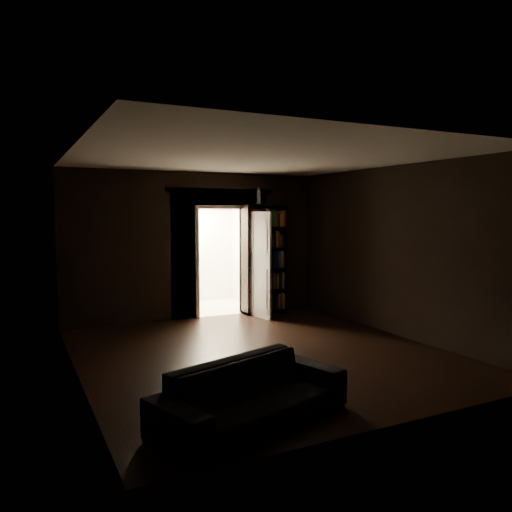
{
  "coord_description": "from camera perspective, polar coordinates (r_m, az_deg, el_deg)",
  "views": [
    {
      "loc": [
        -3.19,
        -6.3,
        2.03
      ],
      "look_at": [
        0.37,
        0.9,
        1.33
      ],
      "focal_mm": 35.0,
      "sensor_mm": 36.0,
      "label": 1
    }
  ],
  "objects": [
    {
      "name": "kitchen_alcove",
      "position": [
        10.85,
        -6.33,
        0.62
      ],
      "size": [
        2.2,
        1.8,
        2.6
      ],
      "color": "beige",
      "rests_on": "ground"
    },
    {
      "name": "figurine",
      "position": [
        10.02,
        0.3,
        6.92
      ],
      "size": [
        0.12,
        0.12,
        0.34
      ],
      "primitive_type": "cube",
      "rotation": [
        0.0,
        0.0,
        -0.03
      ],
      "color": "white",
      "rests_on": "bookshelf"
    },
    {
      "name": "room_walls",
      "position": [
        8.03,
        -2.95,
        2.5
      ],
      "size": [
        5.02,
        5.61,
        2.84
      ],
      "color": "black",
      "rests_on": "ground"
    },
    {
      "name": "refrigerator",
      "position": [
        10.95,
        -9.24,
        -1.4
      ],
      "size": [
        0.87,
        0.82,
        1.65
      ],
      "primitive_type": "cube",
      "rotation": [
        0.0,
        0.0,
        0.22
      ],
      "color": "white",
      "rests_on": "ground"
    },
    {
      "name": "bottles",
      "position": [
        10.81,
        -8.86,
        3.68
      ],
      "size": [
        0.71,
        0.3,
        0.29
      ],
      "primitive_type": "cube",
      "rotation": [
        0.0,
        0.0,
        0.31
      ],
      "color": "black",
      "rests_on": "refrigerator"
    },
    {
      "name": "sofa",
      "position": [
        4.94,
        -0.44,
        -14.44
      ],
      "size": [
        2.17,
        1.43,
        0.77
      ],
      "primitive_type": "imported",
      "rotation": [
        0.0,
        0.0,
        0.31
      ],
      "color": "black",
      "rests_on": "ground"
    },
    {
      "name": "bookshelf",
      "position": [
        10.04,
        0.99,
        -0.33
      ],
      "size": [
        0.93,
        0.43,
        2.2
      ],
      "primitive_type": "cube",
      "rotation": [
        0.0,
        0.0,
        -0.13
      ],
      "color": "black",
      "rests_on": "ground"
    },
    {
      "name": "door",
      "position": [
        9.66,
        0.01,
        -0.98
      ],
      "size": [
        0.24,
        0.84,
        2.05
      ],
      "primitive_type": "cube",
      "rotation": [
        0.0,
        0.0,
        1.8
      ],
      "color": "white",
      "rests_on": "ground"
    },
    {
      "name": "ground",
      "position": [
        7.35,
        0.56,
        -11.05
      ],
      "size": [
        5.5,
        5.5,
        0.0
      ],
      "primitive_type": "plane",
      "color": "black",
      "rests_on": "ground"
    }
  ]
}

